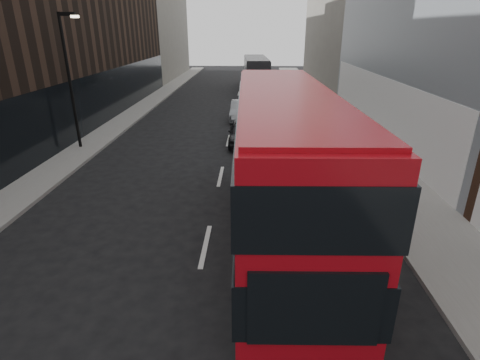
# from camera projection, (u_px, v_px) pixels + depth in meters

# --- Properties ---
(sidewalk_right) EXTENTS (3.00, 80.00, 0.15)m
(sidewalk_right) POSITION_uv_depth(u_px,v_px,m) (335.00, 122.00, 27.31)
(sidewalk_right) COLOR slate
(sidewalk_right) RESTS_ON ground
(sidewalk_left) EXTENTS (2.00, 80.00, 0.15)m
(sidewalk_left) POSITION_uv_depth(u_px,v_px,m) (125.00, 120.00, 27.76)
(sidewalk_left) COLOR slate
(sidewalk_left) RESTS_ON ground
(building_left_mid) EXTENTS (5.00, 24.00, 14.00)m
(building_left_mid) POSITION_uv_depth(u_px,v_px,m) (92.00, 20.00, 29.90)
(building_left_mid) COLOR black
(building_left_mid) RESTS_ON ground
(building_left_far) EXTENTS (5.00, 20.00, 13.00)m
(building_left_far) POSITION_uv_depth(u_px,v_px,m) (157.00, 28.00, 50.47)
(building_left_far) COLOR slate
(building_left_far) RESTS_ON ground
(street_lamp) EXTENTS (1.06, 0.22, 7.00)m
(street_lamp) POSITION_uv_depth(u_px,v_px,m) (70.00, 73.00, 19.74)
(street_lamp) COLOR black
(street_lamp) RESTS_ON sidewalk_left
(red_bus) EXTENTS (2.99, 11.83, 4.75)m
(red_bus) POSITION_uv_depth(u_px,v_px,m) (283.00, 160.00, 11.42)
(red_bus) COLOR maroon
(red_bus) RESTS_ON ground
(grey_bus) EXTENTS (2.99, 10.78, 3.45)m
(grey_bus) POSITION_uv_depth(u_px,v_px,m) (256.00, 72.00, 41.75)
(grey_bus) COLOR black
(grey_bus) RESTS_ON ground
(car_a) EXTENTS (1.70, 4.05, 1.37)m
(car_a) POSITION_uv_depth(u_px,v_px,m) (242.00, 133.00, 22.04)
(car_a) COLOR black
(car_a) RESTS_ON ground
(car_b) EXTENTS (1.55, 4.25, 1.39)m
(car_b) POSITION_uv_depth(u_px,v_px,m) (241.00, 111.00, 27.90)
(car_b) COLOR gray
(car_b) RESTS_ON ground
(car_c) EXTENTS (2.24, 5.10, 1.46)m
(car_c) POSITION_uv_depth(u_px,v_px,m) (280.00, 106.00, 29.37)
(car_c) COLOR black
(car_c) RESTS_ON ground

